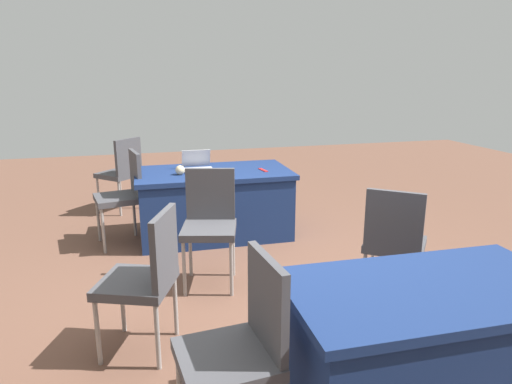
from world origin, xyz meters
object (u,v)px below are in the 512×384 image
chair_aisle (122,170)px  table_mid_left (425,348)px  yarn_ball (180,170)px  scissors_red (263,170)px  chair_by_pillar (124,191)px  chair_back_row (241,342)px  table_foreground (214,203)px  chair_tucked_left (146,273)px  chair_near_front (210,219)px  chair_tucked_right (394,238)px  laptop_silver (198,166)px

chair_aisle → table_mid_left: bearing=-114.3°
yarn_ball → scissors_red: yarn_ball is taller
chair_by_pillar → scissors_red: (-1.47, 0.11, 0.16)m
chair_back_row → yarn_ball: 2.87m
scissors_red → table_foreground: bearing=-112.6°
chair_tucked_left → chair_by_pillar: size_ratio=0.97×
table_foreground → yarn_ball: (0.37, 0.10, 0.41)m
chair_back_row → scissors_red: (-0.92, -2.84, 0.17)m
chair_aisle → chair_back_row: bearing=-127.0°
chair_near_front → scissors_red: chair_near_front is taller
yarn_ball → chair_near_front: bearing=96.9°
chair_tucked_right → yarn_ball: size_ratio=9.58×
laptop_silver → table_mid_left: bearing=103.3°
chair_aisle → scissors_red: 2.01m
table_mid_left → laptop_silver: laptop_silver is taller
table_foreground → scissors_red: (-0.53, 0.13, 0.37)m
table_foreground → chair_tucked_right: (-1.07, 1.89, 0.17)m
laptop_silver → chair_near_front: bearing=85.9°
chair_tucked_left → chair_tucked_right: chair_tucked_left is taller
chair_back_row → table_foreground: bearing=-13.0°
table_foreground → chair_by_pillar: 0.96m
laptop_silver → chair_tucked_left: bearing=73.2°
laptop_silver → yarn_ball: 0.30m
table_mid_left → chair_by_pillar: size_ratio=1.52×
laptop_silver → table_foreground: bearing=145.2°
chair_aisle → chair_by_pillar: 1.21m
chair_by_pillar → scissors_red: chair_by_pillar is taller
table_foreground → chair_tucked_right: bearing=119.4°
chair_tucked_left → chair_tucked_right: bearing=-63.3°
chair_by_pillar → chair_tucked_right: bearing=-143.6°
chair_tucked_right → yarn_ball: bearing=167.8°
yarn_ball → scissors_red: 0.89m
table_mid_left → chair_tucked_right: bearing=-113.6°
chair_tucked_left → scissors_red: chair_tucked_left is taller
chair_tucked_left → chair_aisle: size_ratio=0.99×
chair_back_row → scissors_red: 2.99m
table_mid_left → chair_back_row: size_ratio=1.54×
table_foreground → yarn_ball: 0.56m
laptop_silver → yarn_ball: bearing=44.2°
chair_near_front → chair_back_row: bearing=99.8°
table_mid_left → chair_tucked_left: size_ratio=1.57×
table_foreground → chair_tucked_right: chair_tucked_right is taller
chair_near_front → chair_tucked_left: size_ratio=1.03×
chair_near_front → laptop_silver: size_ratio=3.05×
table_mid_left → chair_back_row: bearing=-0.9°
chair_near_front → chair_tucked_right: chair_near_front is taller
laptop_silver → yarn_ball: (0.21, 0.21, 0.01)m
table_mid_left → chair_tucked_left: chair_tucked_left is taller
chair_aisle → laptop_silver: chair_aisle is taller
chair_tucked_right → chair_back_row: bearing=-104.6°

